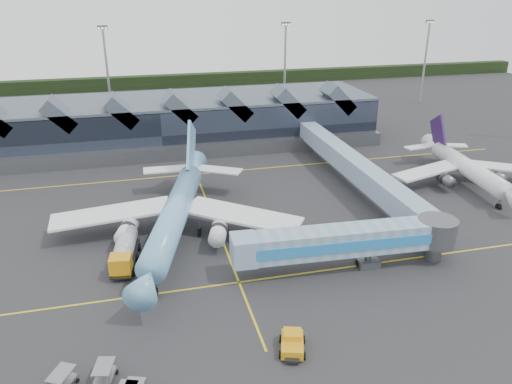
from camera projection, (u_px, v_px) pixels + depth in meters
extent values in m
plane|color=#262629|center=(226.00, 249.00, 64.28)|extent=(260.00, 260.00, 0.00)
cube|color=yellow|center=(239.00, 282.00, 57.13)|extent=(120.00, 0.25, 0.01)
cube|color=yellow|center=(196.00, 174.00, 89.30)|extent=(120.00, 0.25, 0.01)
cube|color=yellow|center=(213.00, 216.00, 73.21)|extent=(0.25, 60.00, 0.01)
cube|color=black|center=(161.00, 81.00, 161.79)|extent=(260.00, 4.00, 4.00)
cube|color=black|center=(158.00, 123.00, 104.30)|extent=(90.00, 20.00, 9.00)
cube|color=#495562|center=(157.00, 101.00, 102.47)|extent=(90.00, 20.00, 0.60)
cube|color=#595C61|center=(163.00, 154.00, 95.71)|extent=(90.00, 2.50, 2.60)
cube|color=#495562|center=(60.00, 114.00, 92.13)|extent=(6.43, 6.00, 6.43)
cube|color=#495562|center=(122.00, 110.00, 94.60)|extent=(6.43, 6.00, 6.43)
cube|color=#495562|center=(180.00, 107.00, 97.08)|extent=(6.43, 6.00, 6.43)
cube|color=#495562|center=(235.00, 104.00, 99.55)|extent=(6.43, 6.00, 6.43)
cube|color=#495562|center=(287.00, 101.00, 102.02)|extent=(6.43, 6.00, 6.43)
cube|color=#495562|center=(338.00, 98.00, 104.50)|extent=(6.43, 6.00, 6.43)
cylinder|color=#919499|center=(108.00, 75.00, 120.97)|extent=(0.56, 0.56, 22.00)
cube|color=#595C61|center=(102.00, 27.00, 116.69)|extent=(2.40, 0.50, 0.90)
cylinder|color=#919499|center=(285.00, 68.00, 131.09)|extent=(0.56, 0.56, 22.00)
cube|color=#595C61|center=(286.00, 24.00, 126.81)|extent=(2.40, 0.50, 0.90)
cylinder|color=#919499|center=(425.00, 63.00, 138.30)|extent=(0.56, 0.56, 22.00)
cube|color=#595C61|center=(430.00, 21.00, 134.02)|extent=(2.40, 0.50, 0.90)
cylinder|color=#70B1E4|center=(175.00, 214.00, 65.29)|extent=(10.96, 27.89, 3.46)
cone|color=#70B1E4|center=(146.00, 284.00, 50.18)|extent=(4.63, 5.56, 3.46)
cube|color=black|center=(144.00, 281.00, 49.35)|extent=(1.35, 0.68, 0.48)
cone|color=#70B1E4|center=(194.00, 167.00, 81.04)|extent=(5.07, 7.10, 3.46)
cube|color=white|center=(111.00, 213.00, 66.84)|extent=(15.90, 5.80, 1.14)
cube|color=white|center=(243.00, 215.00, 66.36)|extent=(15.95, 13.07, 1.14)
cylinder|color=white|center=(127.00, 230.00, 64.18)|extent=(3.37, 5.20, 2.14)
cylinder|color=white|center=(218.00, 232.00, 63.86)|extent=(3.37, 5.20, 2.14)
cube|color=#70B1E4|center=(191.00, 149.00, 78.16)|extent=(2.81, 8.62, 9.52)
cube|color=white|center=(166.00, 169.00, 80.05)|extent=(7.29, 3.03, 0.23)
cube|color=white|center=(219.00, 170.00, 79.82)|extent=(7.64, 6.01, 0.23)
cylinder|color=#595C61|center=(155.00, 289.00, 54.19)|extent=(0.25, 0.25, 2.00)
cylinder|color=#595C61|center=(156.00, 228.00, 67.54)|extent=(0.25, 0.25, 2.00)
cylinder|color=#595C61|center=(199.00, 229.00, 67.38)|extent=(0.25, 0.25, 2.00)
cylinder|color=black|center=(155.00, 294.00, 54.44)|extent=(0.74, 1.34, 1.28)
cylinder|color=white|center=(468.00, 168.00, 83.16)|extent=(4.89, 20.41, 2.89)
cone|color=white|center=(512.00, 196.00, 72.36)|extent=(3.22, 3.74, 2.89)
cone|color=white|center=(433.00, 145.00, 94.40)|extent=(3.34, 4.89, 2.89)
cube|color=white|center=(427.00, 171.00, 83.29)|extent=(12.54, 6.23, 0.97)
cube|color=white|center=(502.00, 167.00, 85.11)|extent=(12.51, 8.27, 0.97)
cylinder|color=#595C61|center=(446.00, 179.00, 81.71)|extent=(2.13, 3.63, 1.79)
cylinder|color=#595C61|center=(497.00, 177.00, 82.93)|extent=(2.13, 3.63, 1.79)
cube|color=#2F1747|center=(438.00, 133.00, 92.31)|extent=(1.08, 6.50, 7.04)
cube|color=white|center=(419.00, 147.00, 93.17)|extent=(5.74, 2.79, 0.24)
cube|color=white|center=(452.00, 145.00, 94.05)|extent=(5.87, 3.76, 0.24)
cylinder|color=#595C61|center=(499.00, 204.00, 75.36)|extent=(0.27, 0.27, 1.67)
cylinder|color=#595C61|center=(450.00, 180.00, 84.51)|extent=(0.27, 0.27, 1.67)
cylinder|color=#595C61|center=(476.00, 178.00, 85.17)|extent=(0.27, 0.27, 1.67)
cylinder|color=black|center=(499.00, 207.00, 75.56)|extent=(0.54, 1.11, 1.07)
cube|color=#709DBC|center=(344.00, 240.00, 58.44)|extent=(21.77, 4.40, 3.14)
cube|color=#2880CB|center=(349.00, 247.00, 56.92)|extent=(21.61, 1.29, 1.30)
cube|color=#709DBC|center=(244.00, 250.00, 56.33)|extent=(2.99, 3.61, 3.24)
cylinder|color=#595C61|center=(368.00, 252.00, 59.75)|extent=(0.76, 0.76, 3.82)
cube|color=#595C61|center=(367.00, 262.00, 60.31)|extent=(2.71, 2.30, 0.97)
cylinder|color=black|center=(359.00, 264.00, 60.16)|extent=(0.48, 1.00, 0.97)
cylinder|color=black|center=(376.00, 262.00, 60.54)|extent=(0.48, 1.00, 0.97)
cylinder|color=#595C61|center=(437.00, 231.00, 60.54)|extent=(4.76, 4.76, 3.24)
cylinder|color=#595C61|center=(435.00, 245.00, 61.28)|extent=(1.95, 1.95, 3.82)
cube|color=black|center=(126.00, 258.00, 60.76)|extent=(3.65, 9.29, 0.50)
cube|color=orange|center=(121.00, 265.00, 57.22)|extent=(2.70, 2.52, 2.21)
cube|color=black|center=(119.00, 265.00, 56.29)|extent=(2.21, 0.46, 1.00)
cylinder|color=#B9B9BE|center=(126.00, 243.00, 61.34)|extent=(3.10, 6.09, 2.31)
sphere|color=#B9B9BE|center=(129.00, 232.00, 64.01)|extent=(2.21, 2.21, 2.21)
sphere|color=#B9B9BE|center=(123.00, 255.00, 58.67)|extent=(2.21, 2.21, 2.21)
cylinder|color=black|center=(111.00, 273.00, 57.97)|extent=(0.49, 1.04, 1.00)
cylinder|color=black|center=(133.00, 272.00, 58.22)|extent=(0.49, 1.04, 1.00)
cylinder|color=black|center=(116.00, 258.00, 61.20)|extent=(0.49, 1.04, 1.00)
cylinder|color=black|center=(137.00, 257.00, 61.44)|extent=(0.49, 1.04, 1.00)
cylinder|color=black|center=(119.00, 248.00, 63.50)|extent=(0.49, 1.04, 1.00)
cylinder|color=black|center=(139.00, 247.00, 63.74)|extent=(0.49, 1.04, 1.00)
cube|color=orange|center=(292.00, 344.00, 46.36)|extent=(2.97, 3.81, 0.93)
cube|color=orange|center=(292.00, 334.00, 46.60)|extent=(2.05, 1.93, 0.65)
cube|color=black|center=(292.00, 360.00, 44.82)|extent=(1.47, 1.11, 0.28)
cylinder|color=black|center=(280.00, 355.00, 45.50)|extent=(0.49, 0.79, 0.74)
cylinder|color=black|center=(304.00, 356.00, 45.38)|extent=(0.49, 0.79, 0.74)
cylinder|color=black|center=(281.00, 339.00, 47.56)|extent=(0.49, 0.79, 0.74)
cylinder|color=black|center=(303.00, 339.00, 47.43)|extent=(0.49, 0.79, 0.74)
cube|color=gray|center=(105.00, 376.00, 42.76)|extent=(2.02, 2.67, 0.16)
cube|color=gray|center=(103.00, 366.00, 42.36)|extent=(2.02, 2.67, 0.09)
cylinder|color=black|center=(117.00, 372.00, 43.72)|extent=(0.22, 0.41, 0.39)
cube|color=gray|center=(63.00, 383.00, 42.02)|extent=(2.45, 2.81, 0.16)
cube|color=gray|center=(61.00, 373.00, 41.62)|extent=(2.45, 2.81, 0.09)
cylinder|color=black|center=(78.00, 381.00, 42.77)|extent=(0.30, 0.41, 0.39)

